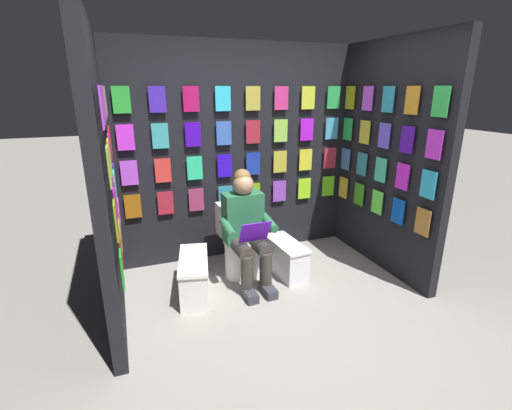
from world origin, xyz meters
name	(u,v)px	position (x,y,z in m)	size (l,w,h in m)	color
ground_plane	(301,330)	(0.00, 0.00, 0.00)	(30.00, 30.00, 0.00)	gray
display_wall_back	(237,154)	(0.00, -1.72, 1.23)	(2.87, 0.14, 2.46)	black
display_wall_left	(388,159)	(-1.43, -0.84, 1.23)	(0.14, 1.67, 2.46)	black
display_wall_right	(103,182)	(1.43, -0.84, 1.23)	(0.14, 1.67, 2.46)	black
toilet	(240,245)	(0.16, -1.17, 0.33)	(0.41, 0.56, 0.77)	white
person_reading	(247,229)	(0.15, -0.95, 0.60)	(0.53, 0.69, 1.19)	#286B42
comic_longbox_near	(286,258)	(-0.31, -0.96, 0.19)	(0.30, 0.64, 0.37)	silver
comic_longbox_far	(194,276)	(0.72, -0.89, 0.20)	(0.42, 0.75, 0.39)	white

